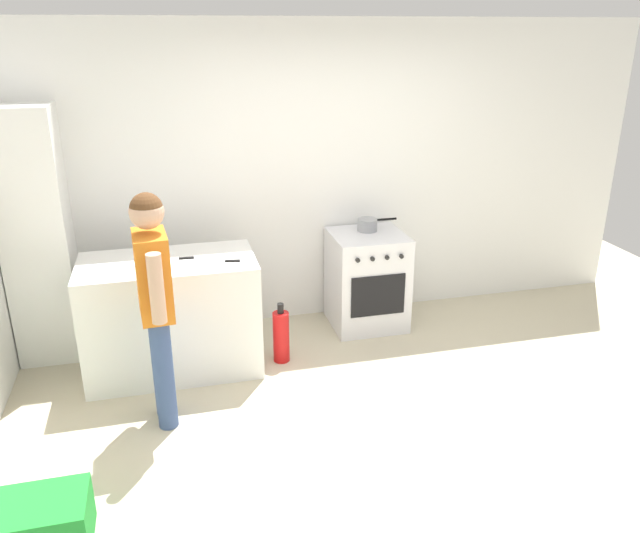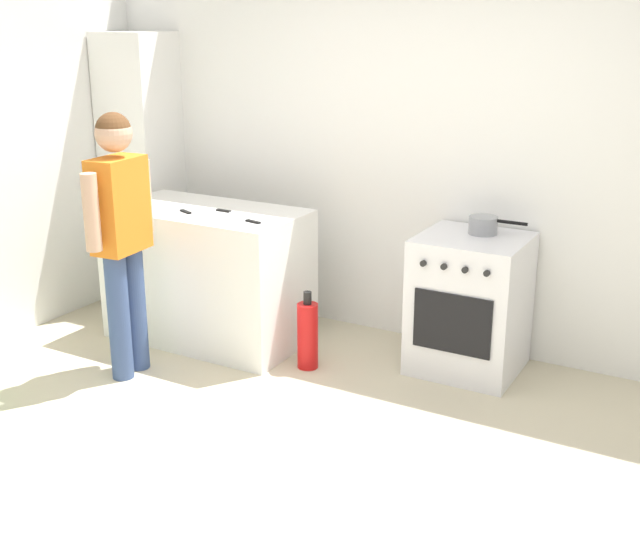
{
  "view_description": "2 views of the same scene",
  "coord_description": "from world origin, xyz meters",
  "px_view_note": "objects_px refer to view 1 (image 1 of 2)",
  "views": [
    {
      "loc": [
        -1.31,
        -3.27,
        2.51
      ],
      "look_at": [
        -0.23,
        0.96,
        0.83
      ],
      "focal_mm": 35.0,
      "sensor_mm": 36.0,
      "label": 1
    },
    {
      "loc": [
        1.81,
        -2.88,
        2.11
      ],
      "look_at": [
        -0.16,
        0.62,
        0.85
      ],
      "focal_mm": 45.0,
      "sensor_mm": 36.0,
      "label": 2
    }
  ],
  "objects_px": {
    "person": "(155,292)",
    "recycling_crate_lower": "(37,525)",
    "knife_bread": "(218,261)",
    "pot": "(368,225)",
    "oven_left": "(367,280)",
    "fire_extinguisher": "(281,336)",
    "larder_cabinet": "(37,238)",
    "knife_utility": "(194,258)",
    "knife_chef": "(148,266)"
  },
  "relations": [
    {
      "from": "knife_utility",
      "to": "knife_chef",
      "type": "distance_m",
      "value": 0.35
    },
    {
      "from": "pot",
      "to": "oven_left",
      "type": "bearing_deg",
      "value": -104.98
    },
    {
      "from": "recycling_crate_lower",
      "to": "larder_cabinet",
      "type": "distance_m",
      "value": 2.35
    },
    {
      "from": "knife_chef",
      "to": "fire_extinguisher",
      "type": "distance_m",
      "value": 1.18
    },
    {
      "from": "person",
      "to": "fire_extinguisher",
      "type": "bearing_deg",
      "value": 33.29
    },
    {
      "from": "knife_chef",
      "to": "person",
      "type": "xyz_separation_m",
      "value": [
        0.05,
        -0.59,
        0.04
      ]
    },
    {
      "from": "oven_left",
      "to": "knife_utility",
      "type": "bearing_deg",
      "value": -165.87
    },
    {
      "from": "oven_left",
      "to": "pot",
      "type": "distance_m",
      "value": 0.49
    },
    {
      "from": "oven_left",
      "to": "larder_cabinet",
      "type": "relative_size",
      "value": 0.42
    },
    {
      "from": "knife_utility",
      "to": "pot",
      "type": "bearing_deg",
      "value": 17.26
    },
    {
      "from": "knife_chef",
      "to": "recycling_crate_lower",
      "type": "distance_m",
      "value": 1.87
    },
    {
      "from": "oven_left",
      "to": "person",
      "type": "relative_size",
      "value": 0.53
    },
    {
      "from": "recycling_crate_lower",
      "to": "knife_utility",
      "type": "bearing_deg",
      "value": 60.8
    },
    {
      "from": "fire_extinguisher",
      "to": "oven_left",
      "type": "bearing_deg",
      "value": 28.78
    },
    {
      "from": "pot",
      "to": "larder_cabinet",
      "type": "distance_m",
      "value": 2.68
    },
    {
      "from": "pot",
      "to": "recycling_crate_lower",
      "type": "xyz_separation_m",
      "value": [
        -2.47,
        -2.17,
        -0.76
      ]
    },
    {
      "from": "knife_utility",
      "to": "knife_chef",
      "type": "xyz_separation_m",
      "value": [
        -0.33,
        -0.11,
        -0.0
      ]
    },
    {
      "from": "knife_utility",
      "to": "larder_cabinet",
      "type": "height_order",
      "value": "larder_cabinet"
    },
    {
      "from": "person",
      "to": "recycling_crate_lower",
      "type": "distance_m",
      "value": 1.45
    },
    {
      "from": "knife_bread",
      "to": "larder_cabinet",
      "type": "bearing_deg",
      "value": 155.47
    },
    {
      "from": "knife_utility",
      "to": "oven_left",
      "type": "bearing_deg",
      "value": 14.13
    },
    {
      "from": "knife_utility",
      "to": "knife_bread",
      "type": "height_order",
      "value": "same"
    },
    {
      "from": "recycling_crate_lower",
      "to": "larder_cabinet",
      "type": "relative_size",
      "value": 0.26
    },
    {
      "from": "knife_chef",
      "to": "fire_extinguisher",
      "type": "height_order",
      "value": "knife_chef"
    },
    {
      "from": "larder_cabinet",
      "to": "person",
      "type": "bearing_deg",
      "value": -53.69
    },
    {
      "from": "knife_bread",
      "to": "person",
      "type": "relative_size",
      "value": 0.22
    },
    {
      "from": "oven_left",
      "to": "pot",
      "type": "xyz_separation_m",
      "value": [
        0.03,
        0.1,
        0.48
      ]
    },
    {
      "from": "knife_utility",
      "to": "knife_chef",
      "type": "bearing_deg",
      "value": -162.35
    },
    {
      "from": "person",
      "to": "oven_left",
      "type": "bearing_deg",
      "value": 31.14
    },
    {
      "from": "knife_bread",
      "to": "recycling_crate_lower",
      "type": "height_order",
      "value": "knife_bread"
    },
    {
      "from": "knife_chef",
      "to": "fire_extinguisher",
      "type": "relative_size",
      "value": 0.6
    },
    {
      "from": "knife_utility",
      "to": "larder_cabinet",
      "type": "bearing_deg",
      "value": 157.48
    },
    {
      "from": "pot",
      "to": "fire_extinguisher",
      "type": "relative_size",
      "value": 0.71
    },
    {
      "from": "fire_extinguisher",
      "to": "recycling_crate_lower",
      "type": "relative_size",
      "value": 0.96
    },
    {
      "from": "knife_bread",
      "to": "person",
      "type": "distance_m",
      "value": 0.74
    },
    {
      "from": "fire_extinguisher",
      "to": "knife_bread",
      "type": "bearing_deg",
      "value": -177.25
    },
    {
      "from": "person",
      "to": "recycling_crate_lower",
      "type": "height_order",
      "value": "person"
    },
    {
      "from": "knife_bread",
      "to": "person",
      "type": "xyz_separation_m",
      "value": [
        -0.45,
        -0.58,
        0.04
      ]
    },
    {
      "from": "oven_left",
      "to": "recycling_crate_lower",
      "type": "bearing_deg",
      "value": -139.66
    },
    {
      "from": "oven_left",
      "to": "knife_bread",
      "type": "height_order",
      "value": "knife_bread"
    },
    {
      "from": "knife_chef",
      "to": "larder_cabinet",
      "type": "height_order",
      "value": "larder_cabinet"
    },
    {
      "from": "pot",
      "to": "fire_extinguisher",
      "type": "height_order",
      "value": "pot"
    },
    {
      "from": "pot",
      "to": "knife_chef",
      "type": "relative_size",
      "value": 1.19
    },
    {
      "from": "pot",
      "to": "knife_utility",
      "type": "height_order",
      "value": "pot"
    },
    {
      "from": "knife_bread",
      "to": "pot",
      "type": "bearing_deg",
      "value": 23.73
    },
    {
      "from": "recycling_crate_lower",
      "to": "fire_extinguisher",
      "type": "bearing_deg",
      "value": 45.42
    },
    {
      "from": "knife_utility",
      "to": "person",
      "type": "bearing_deg",
      "value": -112.29
    },
    {
      "from": "fire_extinguisher",
      "to": "larder_cabinet",
      "type": "bearing_deg",
      "value": 161.95
    },
    {
      "from": "pot",
      "to": "knife_utility",
      "type": "xyz_separation_m",
      "value": [
        -1.52,
        -0.47,
        0.0
      ]
    },
    {
      "from": "fire_extinguisher",
      "to": "recycling_crate_lower",
      "type": "bearing_deg",
      "value": -134.58
    }
  ]
}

